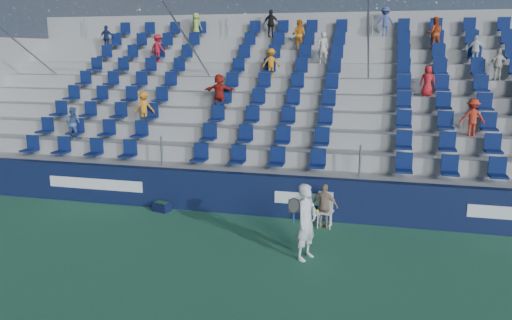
{
  "coord_description": "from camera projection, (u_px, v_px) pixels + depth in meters",
  "views": [
    {
      "loc": [
        3.47,
        -10.31,
        4.67
      ],
      "look_at": [
        0.2,
        2.8,
        1.7
      ],
      "focal_mm": 35.0,
      "sensor_mm": 36.0,
      "label": 1
    }
  ],
  "objects": [
    {
      "name": "ground",
      "position": [
        219.0,
        256.0,
        11.59
      ],
      "size": [
        70.0,
        70.0,
        0.0
      ],
      "primitive_type": "plane",
      "color": "#32754E",
      "rests_on": "ground"
    },
    {
      "name": "ball_bin",
      "position": [
        162.0,
        206.0,
        14.8
      ],
      "size": [
        0.57,
        0.45,
        0.28
      ],
      "color": "black",
      "rests_on": "ground"
    },
    {
      "name": "line_judge_chair",
      "position": [
        325.0,
        207.0,
        13.47
      ],
      "size": [
        0.48,
        0.49,
        0.94
      ],
      "color": "white",
      "rests_on": "ground"
    },
    {
      "name": "tennis_player",
      "position": [
        306.0,
        222.0,
        11.27
      ],
      "size": [
        0.72,
        0.76,
        1.77
      ],
      "color": "silver",
      "rests_on": "ground"
    },
    {
      "name": "sponsor_wall",
      "position": [
        252.0,
        194.0,
        14.45
      ],
      "size": [
        24.0,
        0.32,
        1.2
      ],
      "color": "#10193B",
      "rests_on": "ground"
    },
    {
      "name": "grandstand",
      "position": [
        285.0,
        119.0,
        18.94
      ],
      "size": [
        24.0,
        8.17,
        6.63
      ],
      "color": "#9E9E99",
      "rests_on": "ground"
    },
    {
      "name": "line_judge",
      "position": [
        325.0,
        206.0,
        13.32
      ],
      "size": [
        0.74,
        0.38,
        1.22
      ],
      "primitive_type": "imported",
      "rotation": [
        0.0,
        0.0,
        3.02
      ],
      "color": "tan",
      "rests_on": "ground"
    }
  ]
}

